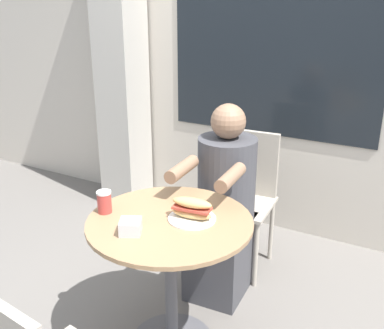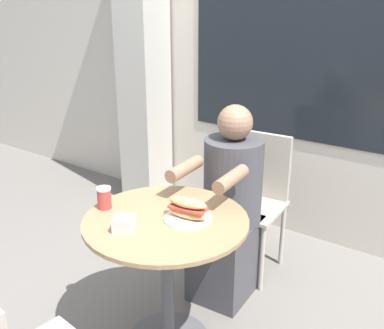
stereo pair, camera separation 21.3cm
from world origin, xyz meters
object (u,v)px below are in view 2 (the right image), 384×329
Objects in this scene: seated_diner at (229,216)px; drink_cup at (104,198)px; diner_chair at (256,190)px; sandwich_on_plate at (188,211)px; cafe_table at (167,254)px.

seated_diner reaches higher than drink_cup.
diner_chair reaches higher than drink_cup.
drink_cup is (-0.39, -0.14, 0.01)m from sandwich_on_plate.
drink_cup is (-0.31, -0.99, 0.24)m from diner_chair.
diner_chair is 0.77× the size of seated_diner.
diner_chair is at bearing 89.80° from cafe_table.
drink_cup is at bearing 68.97° from diner_chair.
cafe_table is at bearing 14.88° from drink_cup.
drink_cup is at bearing -160.91° from sandwich_on_plate.
cafe_table is 0.91m from diner_chair.
cafe_table is at bearing 85.25° from seated_diner.
diner_chair is at bearing 95.49° from sandwich_on_plate.
sandwich_on_plate is at bearing 94.72° from seated_diner.
diner_chair is (0.00, 0.91, 0.00)m from cafe_table.
cafe_table is at bearing -147.55° from sandwich_on_plate.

